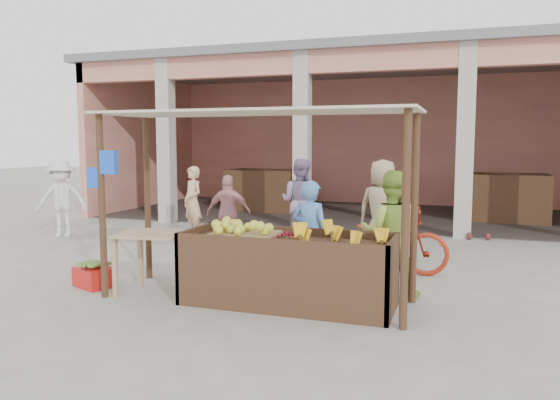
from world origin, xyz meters
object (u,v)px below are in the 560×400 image
at_px(fruit_stall, 288,273).
at_px(side_table, 158,243).
at_px(motorcycle, 383,239).
at_px(vendor_blue, 310,231).
at_px(vendor_green, 391,230).
at_px(red_crate, 94,277).

height_order(fruit_stall, side_table, side_table).
bearing_deg(motorcycle, vendor_blue, 139.93).
relative_size(fruit_stall, vendor_green, 1.50).
bearing_deg(side_table, red_crate, 168.24).
height_order(vendor_blue, vendor_green, vendor_green).
bearing_deg(red_crate, vendor_blue, 39.43).
bearing_deg(vendor_blue, motorcycle, -109.40).
height_order(side_table, vendor_green, vendor_green).
relative_size(side_table, motorcycle, 0.55).
bearing_deg(red_crate, vendor_green, 35.13).
distance_m(red_crate, vendor_green, 4.11).
distance_m(vendor_green, motorcycle, 1.27).
height_order(side_table, motorcycle, motorcycle).
relative_size(fruit_stall, vendor_blue, 1.63).
bearing_deg(red_crate, motorcycle, 51.96).
bearing_deg(side_table, vendor_blue, 16.92).
bearing_deg(fruit_stall, red_crate, -178.38).
bearing_deg(motorcycle, vendor_green, -173.74).
height_order(red_crate, vendor_green, vendor_green).
bearing_deg(fruit_stall, side_table, -176.17).
xyz_separation_m(vendor_green, motorcycle, (-0.26, 1.20, -0.33)).
height_order(fruit_stall, red_crate, fruit_stall).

